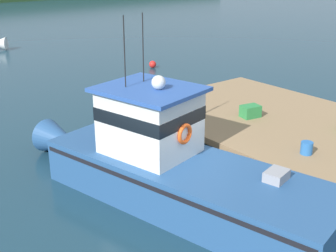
{
  "coord_description": "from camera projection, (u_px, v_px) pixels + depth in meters",
  "views": [
    {
      "loc": [
        -6.59,
        -8.41,
        6.11
      ],
      "look_at": [
        1.2,
        1.34,
        1.4
      ],
      "focal_mm": 47.92,
      "sensor_mm": 36.0,
      "label": 1
    }
  ],
  "objects": [
    {
      "name": "ground_plane",
      "position": [
        164.0,
        198.0,
        12.16
      ],
      "size": [
        200.0,
        200.0,
        0.0
      ],
      "primitive_type": "plane",
      "color": "#193847"
    },
    {
      "name": "main_fishing_boat",
      "position": [
        169.0,
        165.0,
        11.77
      ],
      "size": [
        4.29,
        9.96,
        4.8
      ],
      "color": "#285184",
      "rests_on": "ground"
    },
    {
      "name": "crate_single_by_cleat",
      "position": [
        250.0,
        111.0,
        14.64
      ],
      "size": [
        0.68,
        0.55,
        0.39
      ],
      "primitive_type": "cube",
      "rotation": [
        0.0,
        0.0,
        -0.2
      ],
      "color": "#2D8442",
      "rests_on": "dock"
    },
    {
      "name": "dock",
      "position": [
        280.0,
        122.0,
        14.58
      ],
      "size": [
        6.0,
        9.0,
        1.2
      ],
      "color": "#4C3D2D",
      "rests_on": "ground"
    },
    {
      "name": "mooring_buoy_inshore",
      "position": [
        153.0,
        64.0,
        26.35
      ],
      "size": [
        0.42,
        0.42,
        0.42
      ],
      "primitive_type": "sphere",
      "color": "red",
      "rests_on": "ground"
    },
    {
      "name": "mooring_buoy_outer",
      "position": [
        108.0,
        99.0,
        19.86
      ],
      "size": [
        0.46,
        0.46,
        0.46
      ],
      "primitive_type": "sphere",
      "color": "silver",
      "rests_on": "ground"
    },
    {
      "name": "bait_bucket",
      "position": [
        307.0,
        148.0,
        11.88
      ],
      "size": [
        0.32,
        0.32,
        0.34
      ],
      "primitive_type": "cylinder",
      "color": "#2866B2",
      "rests_on": "dock"
    }
  ]
}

